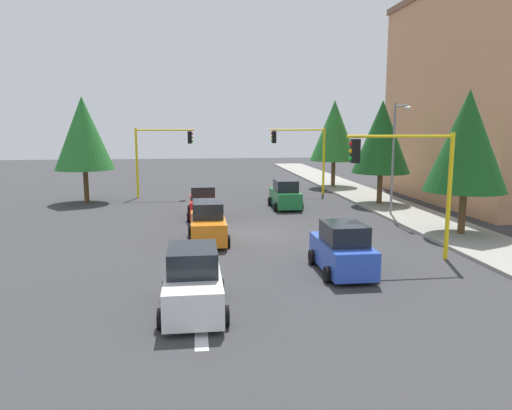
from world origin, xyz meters
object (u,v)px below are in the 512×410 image
at_px(traffic_signal_far_left, 302,148).
at_px(car_blue, 342,250).
at_px(tree_roadside_mid, 382,137).
at_px(car_green, 285,195).
at_px(tree_roadside_near, 467,141).
at_px(car_orange, 208,223).
at_px(car_white, 193,283).
at_px(traffic_signal_far_right, 160,148).
at_px(traffic_signal_near_left, 408,171).
at_px(tree_roadside_far, 334,131).
at_px(tree_opposite_side, 83,133).
at_px(car_red, 203,203).
at_px(street_lamp_curbside, 396,147).

height_order(traffic_signal_far_left, car_blue, traffic_signal_far_left).
height_order(tree_roadside_mid, car_green, tree_roadside_mid).
relative_size(tree_roadside_near, car_orange, 1.77).
relative_size(car_blue, car_white, 0.97).
bearing_deg(car_orange, traffic_signal_far_right, -168.38).
height_order(traffic_signal_near_left, tree_roadside_far, tree_roadside_far).
height_order(traffic_signal_near_left, car_orange, traffic_signal_near_left).
bearing_deg(traffic_signal_far_left, traffic_signal_near_left, -0.04).
xyz_separation_m(traffic_signal_far_right, tree_opposite_side, (2.00, -5.34, 1.21)).
bearing_deg(car_red, tree_roadside_mid, 103.93).
bearing_deg(tree_roadside_far, street_lamp_curbside, -1.19).
relative_size(traffic_signal_near_left, car_green, 1.37).
height_order(street_lamp_curbside, tree_roadside_mid, tree_roadside_mid).
relative_size(traffic_signal_far_left, car_white, 1.37).
bearing_deg(car_green, car_orange, -31.35).
relative_size(street_lamp_curbside, car_blue, 1.82).
relative_size(tree_roadside_far, car_orange, 1.88).
xyz_separation_m(tree_roadside_far, car_red, (13.12, -12.07, -4.28)).
bearing_deg(traffic_signal_near_left, tree_opposite_side, -137.24).
height_order(tree_opposite_side, car_green, tree_opposite_side).
distance_m(tree_roadside_far, car_orange, 23.27).
bearing_deg(car_red, street_lamp_curbside, 83.84).
relative_size(traffic_signal_far_left, tree_roadside_near, 0.73).
relative_size(street_lamp_curbside, car_green, 1.79).
bearing_deg(traffic_signal_near_left, car_blue, -67.24).
xyz_separation_m(traffic_signal_far_left, tree_roadside_far, (-4.00, 3.84, 1.31)).
height_order(tree_roadside_far, car_white, tree_roadside_far).
relative_size(tree_opposite_side, tree_roadside_mid, 1.05).
height_order(traffic_signal_far_left, street_lamp_curbside, street_lamp_curbside).
height_order(traffic_signal_far_left, traffic_signal_near_left, traffic_signal_far_left).
height_order(traffic_signal_far_left, tree_roadside_mid, tree_roadside_mid).
height_order(street_lamp_curbside, car_white, street_lamp_curbside).
relative_size(street_lamp_curbside, car_white, 1.76).
distance_m(traffic_signal_near_left, tree_roadside_mid, 14.70).
bearing_deg(traffic_signal_near_left, tree_roadside_mid, 162.73).
bearing_deg(car_green, traffic_signal_far_right, -125.76).
bearing_deg(car_green, tree_roadside_mid, 92.66).
distance_m(traffic_signal_far_left, car_red, 12.64).
xyz_separation_m(traffic_signal_far_left, traffic_signal_near_left, (20.00, -0.01, -0.06)).
bearing_deg(car_blue, traffic_signal_far_left, 171.64).
relative_size(traffic_signal_near_left, tree_roadside_mid, 0.73).
height_order(tree_roadside_near, car_red, tree_roadside_near).
distance_m(traffic_signal_far_right, street_lamp_curbside, 18.14).
distance_m(traffic_signal_far_right, traffic_signal_near_left, 22.98).
relative_size(traffic_signal_far_right, tree_roadside_far, 0.69).
bearing_deg(car_white, traffic_signal_far_right, -174.29).
height_order(traffic_signal_far_left, car_green, traffic_signal_far_left).
xyz_separation_m(traffic_signal_far_left, car_red, (9.12, -8.24, -2.97)).
xyz_separation_m(tree_opposite_side, tree_roadside_near, (14.00, 21.50, -0.20)).
distance_m(traffic_signal_far_left, tree_roadside_near, 16.75).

